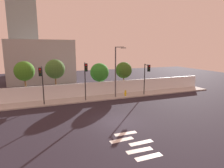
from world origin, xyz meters
TOP-DOWN VIEW (x-y plane):
  - ground_plane at (0.00, 0.00)m, footprint 80.00×80.00m
  - sidewalk at (0.00, 8.20)m, footprint 36.00×2.40m
  - perimeter_wall at (0.00, 9.49)m, footprint 36.00×0.18m
  - crosswalk_marking at (-0.49, -4.10)m, footprint 2.91×3.87m
  - traffic_light_left at (-6.14, 6.90)m, footprint 0.43×1.42m
  - traffic_light_center at (-1.29, 6.77)m, footprint 0.42×1.70m
  - traffic_light_right at (6.99, 6.83)m, footprint 0.40×1.54m
  - street_lamp_curbside at (2.92, 7.47)m, footprint 0.69×2.03m
  - fire_hydrant at (4.33, 7.75)m, footprint 0.44×0.26m
  - roadside_tree_leftmost at (-8.01, 10.43)m, footprint 2.40×2.40m
  - roadside_tree_midleft at (-4.41, 10.43)m, footprint 2.49×2.49m
  - roadside_tree_midright at (1.54, 10.43)m, footprint 2.60×2.60m
  - roadside_tree_rightmost at (5.26, 10.43)m, footprint 2.40×2.40m
  - low_building_distant at (-5.76, 23.49)m, footprint 11.76×6.00m
  - tower_on_skyline at (-9.10, 35.49)m, footprint 6.18×5.00m

SIDE VIEW (x-z plane):
  - ground_plane at x=0.00m, z-range 0.00..0.00m
  - crosswalk_marking at x=-0.49m, z-range 0.00..0.01m
  - sidewalk at x=0.00m, z-range 0.00..0.15m
  - fire_hydrant at x=4.33m, z-range 0.18..0.95m
  - perimeter_wall at x=0.00m, z-range 0.15..1.95m
  - roadside_tree_midright at x=1.54m, z-range 0.91..5.35m
  - traffic_light_right at x=6.99m, z-range 1.15..5.40m
  - roadside_tree_rightmost at x=5.26m, z-range 1.04..5.55m
  - traffic_light_left at x=-6.14m, z-range 1.16..5.49m
  - traffic_light_center at x=-1.29m, z-range 1.23..5.88m
  - roadside_tree_leftmost at x=-8.01m, z-range 1.25..6.19m
  - roadside_tree_midleft at x=-4.41m, z-range 1.29..6.39m
  - low_building_distant at x=-5.76m, z-range 0.00..7.95m
  - street_lamp_curbside at x=2.92m, z-range 0.77..7.28m
  - tower_on_skyline at x=-9.10m, z-range 0.00..28.42m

